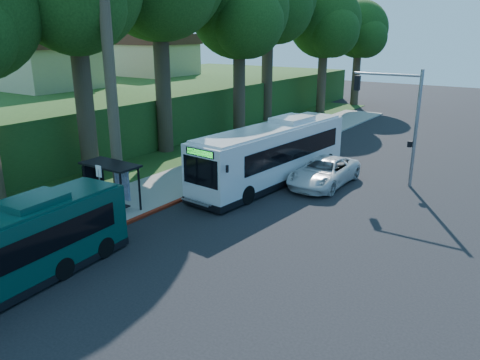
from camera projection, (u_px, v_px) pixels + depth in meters
The scene contains 14 objects.
ground at pixel (256, 221), 23.35m from camera, with size 140.00×140.00×0.00m, color black.
sidewalk at pixel (150, 193), 27.27m from camera, with size 4.50×70.00×0.12m, color gray.
red_curb at pixel (126, 223), 22.88m from camera, with size 0.25×30.00×0.13m, color maroon.
grass_verge at pixel (143, 160), 34.28m from camera, with size 8.00×70.00×0.06m, color #234719.
bus_shelter at pixel (110, 176), 24.47m from camera, with size 3.20×1.51×2.55m.
stop_sign_pole at pixel (100, 188), 21.70m from camera, with size 0.35×0.06×3.17m.
traffic_signal_pole at pixel (400, 113), 27.84m from camera, with size 4.10×0.30×7.00m.
hillside_backdrop at pixel (121, 98), 48.66m from camera, with size 24.00×60.00×8.80m.
tree_2 at pixel (240, 14), 39.16m from camera, with size 8.82×8.40×15.12m.
tree_3 at pixel (269, 0), 46.06m from camera, with size 10.08×9.60×17.28m.
tree_4 at pixel (325, 25), 51.70m from camera, with size 8.40×8.00×14.14m.
tree_5 at pixel (360, 32), 57.69m from camera, with size 7.35×7.00×12.86m.
white_bus at pixel (273, 153), 28.95m from camera, with size 3.79×13.07×3.84m.
pickup at pixel (324, 172), 28.60m from camera, with size 2.75×5.97×1.66m, color silver.
Camera 1 is at (11.59, -18.29, 9.00)m, focal length 35.00 mm.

